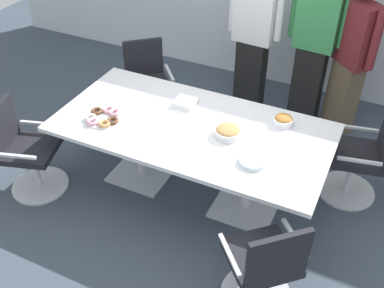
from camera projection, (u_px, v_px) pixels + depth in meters
The scene contains 14 objects.
ground_plane at pixel (192, 189), 4.44m from camera, with size 10.00×10.00×0.01m, color #3D4754.
conference_table at pixel (192, 137), 4.05m from camera, with size 2.40×1.20×0.75m.
office_chair_0 at pixel (148, 87), 5.16m from camera, with size 0.76×0.76×0.91m.
office_chair_1 at pixel (26, 153), 4.22m from camera, with size 0.68×0.68×0.91m.
office_chair_2 at pixel (264, 268), 3.21m from camera, with size 0.76×0.76×0.91m.
office_chair_3 at pixel (360, 160), 4.14m from camera, with size 0.64×0.64×0.91m.
person_standing_0 at pixel (254, 33), 4.99m from camera, with size 0.61×0.25×1.82m.
person_standing_1 at pixel (315, 39), 4.82m from camera, with size 0.61×0.26×1.86m.
person_standing_2 at pixel (352, 56), 4.70m from camera, with size 0.50×0.48×1.71m.
snack_bowl_pretzels at pixel (283, 120), 3.96m from camera, with size 0.17×0.17×0.09m.
snack_bowl_cookies at pixel (228, 131), 3.83m from camera, with size 0.23×0.23×0.09m.
donut_platter at pixel (103, 117), 4.04m from camera, with size 0.32×0.32×0.04m.
plate_stack at pixel (253, 161), 3.57m from camera, with size 0.22×0.22×0.04m.
napkin_pile at pixel (185, 103), 4.22m from camera, with size 0.19×0.19×0.05m, color white.
Camera 1 is at (1.39, -2.92, 3.06)m, focal length 42.75 mm.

